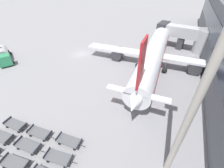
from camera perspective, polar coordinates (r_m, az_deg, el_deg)
ground_plane at (r=42.75m, az=-11.67°, el=11.13°), size 500.00×500.00×0.00m
jet_bridge at (r=48.25m, az=27.71°, el=15.69°), size 15.58×6.89×6.49m
airplane at (r=36.84m, az=16.08°, el=12.11°), size 32.65×41.85×12.04m
fuel_tanker_primary at (r=46.82m, az=-35.92°, el=8.83°), size 8.83×6.88×3.08m
baggage_dolly_row_mid_a_col_b at (r=22.17m, az=-32.91°, el=-24.00°), size 3.95×1.81×0.92m
baggage_dolly_row_mid_b_col_a at (r=25.57m, az=-36.56°, el=-15.83°), size 3.94×1.74×0.92m
baggage_dolly_row_mid_b_col_b at (r=22.84m, az=-29.32°, el=-19.78°), size 3.93×1.69×0.92m
baggage_dolly_row_mid_b_col_c at (r=20.51m, az=-19.66°, el=-24.89°), size 3.95×1.83×0.92m
baggage_dolly_row_far_col_a at (r=26.05m, az=-32.81°, el=-12.87°), size 3.91×1.62×0.92m
baggage_dolly_row_far_col_b at (r=23.44m, az=-25.82°, el=-16.41°), size 3.93×1.71×0.92m
baggage_dolly_row_far_col_c at (r=21.35m, az=-16.02°, el=-20.10°), size 3.93×1.71×0.92m
apron_light_mast at (r=11.10m, az=33.74°, el=4.94°), size 2.00×0.72×23.75m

